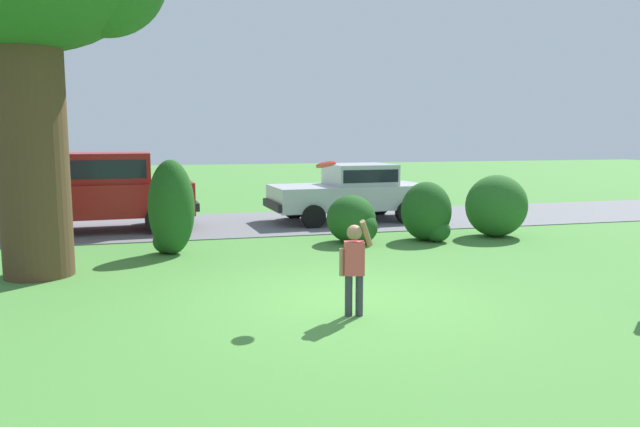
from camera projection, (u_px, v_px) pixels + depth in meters
The scene contains 10 objects.
ground_plane at pixel (346, 300), 8.65m from camera, with size 80.00×80.00×0.00m, color #478438.
driveway_strip at pixel (261, 223), 16.08m from camera, with size 28.00×4.40×0.02m, color slate.
shrub_near_tree at pixel (171, 210), 11.88m from camera, with size 0.90×0.86×1.88m.
shrub_centre_left at pixel (353, 221), 13.20m from camera, with size 1.08×1.18×1.05m.
shrub_centre at pixel (427, 213), 13.48m from camera, with size 1.12×1.13×1.32m.
shrub_centre_right at pixel (496, 206), 13.98m from camera, with size 1.45×1.31×1.44m.
parked_sedan at pixel (352, 190), 16.45m from camera, with size 4.50×2.29×1.56m.
parked_suv at pixel (97, 188), 14.64m from camera, with size 4.80×2.31×1.92m.
child_thrower at pixel (354, 262), 7.82m from camera, with size 0.47×0.23×1.29m.
frisbee at pixel (326, 164), 8.18m from camera, with size 0.29×0.28×0.14m.
Camera 1 is at (-2.49, -8.04, 2.37)m, focal length 33.84 mm.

